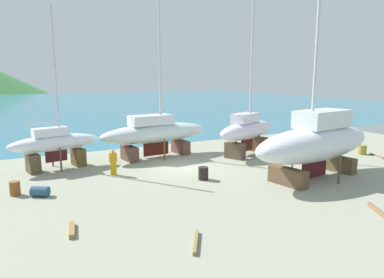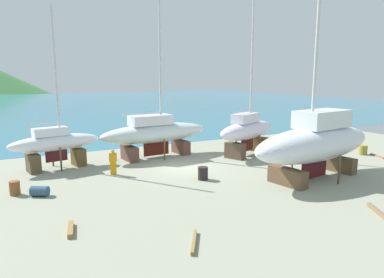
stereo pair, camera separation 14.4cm
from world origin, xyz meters
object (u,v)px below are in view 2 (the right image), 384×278
Objects in this scene: sailboat_mid_port at (316,142)px; barrel_rust_near at (203,173)px; barrel_tipped_left at (363,150)px; sailboat_far_slipway at (55,143)px; sailboat_large_starboard at (156,132)px; barrel_by_slipway at (15,188)px; worker at (113,162)px; barrel_tipped_center at (40,191)px; sailboat_small_center at (247,130)px.

barrel_rust_near is (-6.51, 2.80, -1.89)m from sailboat_mid_port.
barrel_rust_near reaches higher than barrel_tipped_left.
sailboat_far_slipway is 0.83× the size of sailboat_large_starboard.
sailboat_mid_port is 17.72m from barrel_by_slipway.
worker is 20.09m from barrel_tipped_left.
barrel_rust_near is (9.23, -1.28, 0.12)m from barrel_tipped_center.
sailboat_far_slipway is at bearing 61.26° from barrel_by_slipway.
barrel_tipped_left is at bearing -30.67° from sailboat_large_starboard.
barrel_by_slipway is at bearing -25.58° from sailboat_mid_port.
barrel_tipped_center is at bearing 168.83° from sailboat_small_center.
barrel_by_slipway is (-10.10, -5.11, -1.58)m from sailboat_large_starboard.
sailboat_large_starboard reaches higher than sailboat_small_center.
sailboat_large_starboard is 11.43m from barrel_by_slipway.
barrel_tipped_left is 0.86× the size of barrel_tipped_center.
sailboat_small_center is at bearing 11.64° from barrel_tipped_center.
barrel_tipped_center is at bearing -23.88° from sailboat_mid_port.
barrel_tipped_left reaches higher than barrel_by_slipway.
sailboat_large_starboard is (7.47, 0.32, 0.19)m from sailboat_far_slipway.
sailboat_mid_port is (-0.09, -7.33, 0.27)m from sailboat_small_center.
barrel_tipped_left is (25.54, -1.86, 0.00)m from barrel_by_slipway.
sailboat_large_starboard is 17.02m from barrel_tipped_left.
barrel_by_slipway is 0.85× the size of barrel_tipped_center.
sailboat_large_starboard is at bearing -65.14° from sailboat_mid_port.
sailboat_large_starboard is at bearing 33.72° from barrel_tipped_center.
worker is (-11.27, -0.93, -1.15)m from sailboat_small_center.
sailboat_mid_port is at bearing -14.50° from barrel_tipped_center.
barrel_by_slipway is (-16.92, 4.92, -1.91)m from sailboat_mid_port.
sailboat_large_starboard reaches higher than worker.
sailboat_mid_port is 9.35m from barrel_tipped_left.
barrel_by_slipway is 25.61m from barrel_tipped_left.
sailboat_small_center is 7.32× the size of worker.
barrel_by_slipway reaches higher than barrel_tipped_center.
worker is at bearing -146.65° from sailboat_large_starboard.
barrel_tipped_center is at bearing -35.61° from barrel_by_slipway.
sailboat_small_center is 7.34m from sailboat_mid_port.
barrel_tipped_center is (-1.45, -5.63, -1.50)m from sailboat_far_slipway.
barrel_by_slipway is at bearing 168.49° from barrel_rust_near.
sailboat_mid_port is at bearing -113.51° from sailboat_small_center.
worker is 2.21× the size of barrel_by_slipway.
worker is at bearing 170.41° from barrel_tipped_left.
barrel_rust_near reaches higher than barrel_tipped_center.
sailboat_mid_port is 12.96m from worker.
barrel_rust_near is at bearing -90.24° from worker.
worker is (-11.18, 6.40, -1.42)m from sailboat_mid_port.
worker is 5.92m from barrel_rust_near.
barrel_tipped_center is 9.32m from barrel_rust_near.
sailboat_far_slipway is 14.32× the size of barrel_by_slipway.
barrel_rust_near is (-6.60, -4.54, -1.62)m from sailboat_small_center.
barrel_tipped_center is at bearing -152.67° from sailboat_large_starboard.
sailboat_mid_port reaches higher than worker.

